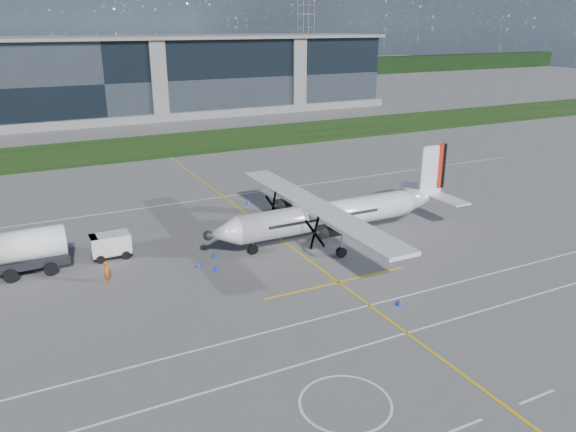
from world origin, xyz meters
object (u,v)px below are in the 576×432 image
object	(u,v)px
turboprop_aircraft	(337,198)
safety_cone_stbdwing	(248,201)
ground_crew_person	(107,270)
safety_cone_nose_stbd	(214,254)
baggage_tug	(111,246)
safety_cone_portwing	(399,302)
safety_cone_fwd	(198,264)
pylon_east	(306,32)
safety_cone_nose_port	(216,267)

from	to	relation	value
turboprop_aircraft	safety_cone_stbdwing	distance (m)	13.54
safety_cone_stbdwing	ground_crew_person	bearing A→B (deg)	-142.33
safety_cone_nose_stbd	safety_cone_stbdwing	xyz separation A→B (m)	(8.03, 11.86, 0.00)
turboprop_aircraft	baggage_tug	xyz separation A→B (m)	(-18.47, 4.61, -2.71)
baggage_tug	ground_crew_person	xyz separation A→B (m)	(-1.10, -4.68, -0.04)
ground_crew_person	safety_cone_portwing	size ratio (longest dim) A/B	3.83
safety_cone_fwd	safety_cone_stbdwing	distance (m)	16.46
safety_cone_portwing	pylon_east	bearing A→B (deg)	63.51
ground_crew_person	turboprop_aircraft	bearing A→B (deg)	-54.92
baggage_tug	safety_cone_portwing	bearing A→B (deg)	-47.36
turboprop_aircraft	safety_cone_stbdwing	size ratio (longest dim) A/B	49.41
turboprop_aircraft	baggage_tug	bearing A→B (deg)	165.98
safety_cone_fwd	pylon_east	bearing A→B (deg)	58.72
ground_crew_person	safety_cone_nose_stbd	size ratio (longest dim) A/B	3.83
pylon_east	baggage_tug	bearing A→B (deg)	-123.75
ground_crew_person	safety_cone_portwing	xyz separation A→B (m)	(16.93, -12.51, -0.71)
ground_crew_person	safety_cone_nose_port	bearing A→B (deg)	-66.61
baggage_tug	safety_cone_stbdwing	world-z (taller)	baggage_tug
safety_cone_nose_port	baggage_tug	bearing A→B (deg)	136.88
pylon_east	safety_cone_fwd	distance (m)	174.66
safety_cone_portwing	safety_cone_stbdwing	xyz separation A→B (m)	(-0.34, 25.32, 0.00)
ground_crew_person	safety_cone_stbdwing	bearing A→B (deg)	-17.44
turboprop_aircraft	pylon_east	bearing A→B (deg)	62.39
turboprop_aircraft	safety_cone_fwd	bearing A→B (deg)	-178.01
safety_cone_nose_stbd	safety_cone_portwing	bearing A→B (deg)	-58.12
pylon_east	safety_cone_nose_port	bearing A→B (deg)	-120.78
safety_cone_fwd	safety_cone_nose_stbd	distance (m)	2.25
safety_cone_nose_port	safety_cone_stbdwing	size ratio (longest dim) A/B	1.00
pylon_east	safety_cone_nose_stbd	bearing A→B (deg)	-121.00
baggage_tug	ground_crew_person	bearing A→B (deg)	-103.29
ground_crew_person	safety_cone_nose_stbd	xyz separation A→B (m)	(8.56, 0.95, -0.71)
ground_crew_person	safety_cone_nose_port	world-z (taller)	ground_crew_person
safety_cone_fwd	ground_crew_person	bearing A→B (deg)	176.75
ground_crew_person	safety_cone_portwing	bearing A→B (deg)	-91.57
turboprop_aircraft	safety_cone_fwd	distance (m)	13.30
turboprop_aircraft	safety_cone_nose_stbd	size ratio (longest dim) A/B	49.41
ground_crew_person	safety_cone_fwd	world-z (taller)	ground_crew_person
pylon_east	safety_cone_portwing	xyz separation A→B (m)	(-80.18, -160.87, -14.75)
turboprop_aircraft	safety_cone_fwd	world-z (taller)	turboprop_aircraft
safety_cone_fwd	turboprop_aircraft	bearing A→B (deg)	1.99
safety_cone_nose_stbd	safety_cone_nose_port	size ratio (longest dim) A/B	1.00
safety_cone_portwing	safety_cone_nose_stbd	size ratio (longest dim) A/B	1.00
safety_cone_portwing	ground_crew_person	bearing A→B (deg)	143.54
safety_cone_nose_port	safety_cone_stbdwing	world-z (taller)	same
safety_cone_nose_port	turboprop_aircraft	bearing A→B (deg)	7.97
safety_cone_nose_port	safety_cone_stbdwing	bearing A→B (deg)	58.58
safety_cone_portwing	safety_cone_nose_stbd	world-z (taller)	same
safety_cone_fwd	safety_cone_portwing	world-z (taller)	same
pylon_east	safety_cone_fwd	xyz separation A→B (m)	(-90.37, -148.74, -14.75)
baggage_tug	safety_cone_nose_port	distance (m)	9.19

